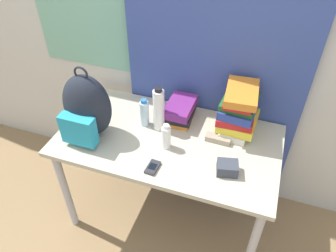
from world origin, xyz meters
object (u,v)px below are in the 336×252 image
(book_stack_left, at_px, (180,111))
(camera_pouch, at_px, (227,168))
(backpack, at_px, (86,108))
(water_bottle, at_px, (144,113))
(cell_phone, at_px, (152,167))
(sunglasses_case, at_px, (218,139))
(sunscreen_bottle, at_px, (166,137))
(sports_bottle, at_px, (159,110))
(book_stack_center, at_px, (238,111))

(book_stack_left, height_order, camera_pouch, book_stack_left)
(backpack, height_order, water_bottle, backpack)
(water_bottle, distance_m, cell_phone, 0.39)
(sunglasses_case, bearing_deg, backpack, -165.98)
(sunscreen_bottle, relative_size, camera_pouch, 1.28)
(book_stack_left, relative_size, sports_bottle, 0.85)
(water_bottle, height_order, sunscreen_bottle, water_bottle)
(book_stack_left, distance_m, sports_bottle, 0.18)
(sports_bottle, relative_size, sunscreen_bottle, 1.80)
(sports_bottle, xyz_separation_m, camera_pouch, (0.47, -0.23, -0.11))
(book_stack_center, height_order, cell_phone, book_stack_center)
(book_stack_left, bearing_deg, backpack, -146.06)
(water_bottle, xyz_separation_m, sunglasses_case, (0.47, -0.00, -0.07))
(camera_pouch, bearing_deg, sunscreen_bottle, 168.13)
(backpack, relative_size, camera_pouch, 3.58)
(sports_bottle, bearing_deg, sunglasses_case, -0.07)
(sunscreen_bottle, bearing_deg, book_stack_center, 38.03)
(sports_bottle, relative_size, sunglasses_case, 1.97)
(book_stack_center, bearing_deg, sports_bottle, -163.87)
(camera_pouch, bearing_deg, water_bottle, 158.27)
(cell_phone, height_order, sunglasses_case, sunglasses_case)
(backpack, bearing_deg, book_stack_left, 33.94)
(cell_phone, xyz_separation_m, sunglasses_case, (0.29, 0.33, 0.01))
(backpack, distance_m, camera_pouch, 0.87)
(sports_bottle, distance_m, camera_pouch, 0.54)
(book_stack_left, relative_size, camera_pouch, 1.96)
(book_stack_left, xyz_separation_m, sunscreen_bottle, (0.01, -0.27, 0.01))
(sports_bottle, bearing_deg, cell_phone, -76.21)
(backpack, bearing_deg, sunglasses_case, 14.02)
(book_stack_left, height_order, cell_phone, book_stack_left)
(book_stack_left, bearing_deg, book_stack_center, 0.61)
(backpack, xyz_separation_m, sunscreen_bottle, (0.47, 0.04, -0.12))
(cell_phone, distance_m, camera_pouch, 0.41)
(water_bottle, distance_m, sports_bottle, 0.11)
(backpack, bearing_deg, water_bottle, 34.27)
(book_stack_left, bearing_deg, water_bottle, -146.54)
(book_stack_center, bearing_deg, book_stack_left, -179.39)
(backpack, distance_m, sunscreen_bottle, 0.49)
(book_stack_center, relative_size, water_bottle, 1.62)
(sports_bottle, xyz_separation_m, sunscreen_bottle, (0.10, -0.15, -0.07))
(sunscreen_bottle, bearing_deg, backpack, -175.07)
(backpack, distance_m, sunglasses_case, 0.79)
(backpack, bearing_deg, cell_phone, -17.67)
(sunscreen_bottle, xyz_separation_m, cell_phone, (-0.02, -0.19, -0.07))
(water_bottle, bearing_deg, backpack, -145.73)
(book_stack_center, distance_m, sports_bottle, 0.47)
(sunglasses_case, relative_size, camera_pouch, 1.17)
(book_stack_center, relative_size, sunglasses_case, 2.05)
(backpack, height_order, sunglasses_case, backpack)
(sports_bottle, distance_m, cell_phone, 0.37)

